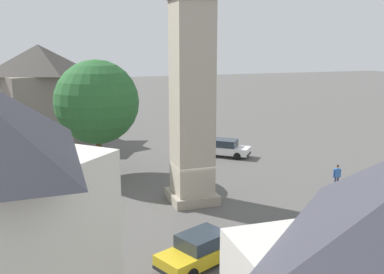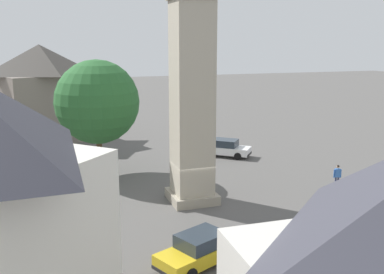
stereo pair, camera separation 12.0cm
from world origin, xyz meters
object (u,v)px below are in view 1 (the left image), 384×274
Objects in this scene: car_white_side at (200,250)px; car_silver_kerb at (334,259)px; building_hall_far at (41,93)px; tree at (97,102)px; car_red_corner at (226,148)px; pedestrian at (337,174)px.

car_silver_kerb is at bearing -27.37° from car_white_side.
building_hall_far reaches higher than car_white_side.
car_silver_kerb is 0.47× the size of tree.
car_red_corner and car_white_side have the same top height.
pedestrian is (12.71, 7.12, 0.25)m from car_white_side.
car_red_corner is at bearing 80.15° from car_silver_kerb.
car_white_side is at bearing 152.63° from car_silver_kerb.
car_white_side is at bearing -80.75° from tree.
pedestrian is at bearing -49.21° from building_hall_far.
car_silver_kerb is at bearing -69.88° from building_hall_far.
building_hall_far is at bearing 110.12° from car_silver_kerb.
pedestrian is 0.19× the size of tree.
tree is (-2.56, 15.72, 4.86)m from car_white_side.
car_red_corner is 19.74m from building_hall_far.
building_hall_far is (-19.21, 22.26, 3.97)m from pedestrian.
car_white_side is 16.65m from tree.
building_hall_far is (-15.29, 11.76, 4.22)m from car_red_corner.
car_red_corner is 0.42× the size of building_hall_far.
car_red_corner is 11.21m from pedestrian.
car_silver_kerb is at bearing -67.03° from tree.
car_white_side is 30.39m from building_hall_far.
building_hall_far is at bearing 102.48° from car_white_side.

